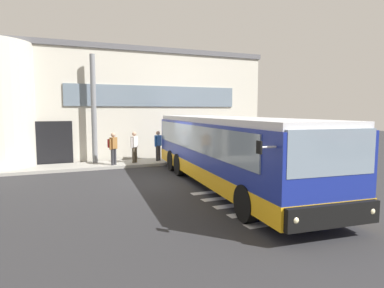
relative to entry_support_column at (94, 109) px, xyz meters
The scene contains 9 objects.
ground_plane 6.73m from the entry_support_column, 64.13° to the right, with size 80.00×90.00×0.02m, color #2B2B2D.
bay_paint_stripes 11.08m from the entry_support_column, 64.31° to the right, with size 4.40×3.96×0.01m.
terminal_building 6.43m from the entry_support_column, 72.24° to the left, with size 18.02×13.80×6.65m.
boarding_curb 4.00m from the entry_support_column, 12.90° to the right, with size 20.22×2.00×0.15m, color #9E9B93.
entry_support_column is the anchor object (origin of this frame).
bus_main_foreground 8.45m from the entry_support_column, 59.83° to the right, with size 4.00×12.02×2.70m.
passenger_near_column 2.37m from the entry_support_column, 55.83° to the right, with size 0.52×0.51×1.68m.
passenger_by_doorway 2.90m from the entry_support_column, 23.59° to the right, with size 0.47×0.42×1.68m.
passenger_at_curb_edge 3.94m from the entry_support_column, 10.89° to the right, with size 0.49×0.40×1.68m.
Camera 1 is at (-4.63, -13.00, 2.95)m, focal length 30.97 mm.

